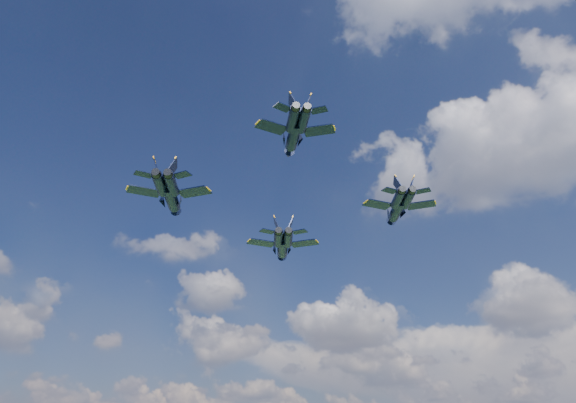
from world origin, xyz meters
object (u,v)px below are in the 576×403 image
at_px(jet_slot, 293,137).
at_px(jet_lead, 283,248).
at_px(jet_left, 172,199).
at_px(jet_right, 396,211).

bearing_deg(jet_slot, jet_lead, 85.27).
bearing_deg(jet_lead, jet_left, -137.77).
xyz_separation_m(jet_left, jet_right, (29.63, 25.15, -0.97)).
bearing_deg(jet_right, jet_slot, -131.39).
height_order(jet_left, jet_right, jet_left).
distance_m(jet_lead, jet_left, 26.17).
xyz_separation_m(jet_lead, jet_left, (-4.49, -25.68, 2.26)).
relative_size(jet_lead, jet_right, 1.10).
distance_m(jet_left, jet_slot, 27.98).
relative_size(jet_lead, jet_slot, 1.31).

